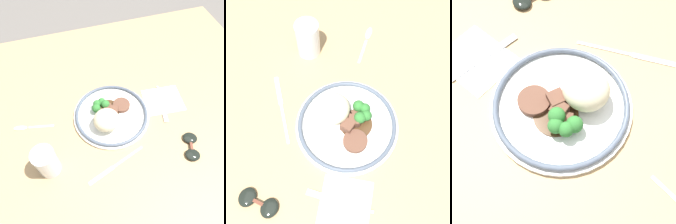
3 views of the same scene
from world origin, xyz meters
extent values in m
plane|color=#5B5651|center=(0.00, 0.00, 0.00)|extent=(8.00, 8.00, 0.00)
cube|color=tan|center=(0.00, 0.00, 0.02)|extent=(1.46, 1.20, 0.04)
cube|color=white|center=(-0.25, -0.06, 0.04)|extent=(0.16, 0.14, 0.00)
cylinder|color=white|center=(-0.03, -0.05, 0.05)|extent=(0.28, 0.28, 0.01)
torus|color=#4C5666|center=(-0.03, -0.05, 0.06)|extent=(0.27, 0.27, 0.01)
ellipsoid|color=beige|center=(0.00, -0.01, 0.09)|extent=(0.09, 0.09, 0.07)
cylinder|color=brown|center=(-0.08, -0.07, 0.06)|extent=(0.06, 0.06, 0.01)
cylinder|color=#472D19|center=(-0.02, -0.07, 0.05)|extent=(0.09, 0.09, 0.00)
cube|color=brown|center=(-0.02, -0.07, 0.06)|extent=(0.03, 0.03, 0.03)
cube|color=brown|center=(-0.04, -0.05, 0.07)|extent=(0.04, 0.04, 0.03)
cube|color=brown|center=(0.00, -0.07, 0.06)|extent=(0.03, 0.03, 0.02)
cube|color=brown|center=(-0.02, -0.07, 0.06)|extent=(0.02, 0.02, 0.02)
cylinder|color=#5B8E47|center=(-0.02, -0.08, 0.06)|extent=(0.01, 0.01, 0.01)
sphere|color=#2D702D|center=(-0.02, -0.08, 0.08)|extent=(0.03, 0.03, 0.03)
cylinder|color=#5B8E47|center=(0.01, -0.09, 0.06)|extent=(0.01, 0.01, 0.01)
sphere|color=#2D702D|center=(0.01, -0.09, 0.08)|extent=(0.03, 0.03, 0.03)
cylinder|color=#5B8E47|center=(0.02, -0.08, 0.06)|extent=(0.01, 0.01, 0.01)
sphere|color=#2D702D|center=(0.02, -0.08, 0.07)|extent=(0.03, 0.03, 0.03)
cylinder|color=#5B8E47|center=(-0.01, -0.10, 0.06)|extent=(0.01, 0.01, 0.01)
sphere|color=#2D702D|center=(-0.01, -0.10, 0.07)|extent=(0.03, 0.03, 0.03)
cylinder|color=orange|center=(0.22, 0.09, 0.08)|extent=(0.06, 0.06, 0.08)
cylinder|color=silver|center=(0.22, 0.09, 0.10)|extent=(0.07, 0.07, 0.12)
cube|color=silver|center=(-0.24, -0.08, 0.04)|extent=(0.03, 0.10, 0.00)
cube|color=silver|center=(-0.22, 0.01, 0.04)|extent=(0.03, 0.07, 0.00)
cube|color=silver|center=(-0.03, 0.13, 0.04)|extent=(0.12, 0.05, 0.00)
cube|color=silver|center=(0.07, 0.16, 0.04)|extent=(0.09, 0.04, 0.00)
cube|color=silver|center=(0.23, -0.08, 0.04)|extent=(0.09, 0.03, 0.00)
ellipsoid|color=silver|center=(0.30, -0.09, 0.04)|extent=(0.05, 0.03, 0.01)
ellipsoid|color=black|center=(-0.27, 0.12, 0.05)|extent=(0.06, 0.06, 0.02)
ellipsoid|color=black|center=(-0.24, 0.18, 0.05)|extent=(0.06, 0.06, 0.02)
cube|color=brown|center=(-0.25, 0.15, 0.05)|extent=(0.02, 0.03, 0.00)
camera|label=1|loc=(0.10, 0.37, 0.73)|focal=35.00mm
camera|label=2|loc=(-0.37, -0.05, 0.83)|focal=50.00mm
camera|label=3|loc=(0.13, -0.27, 0.60)|focal=50.00mm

